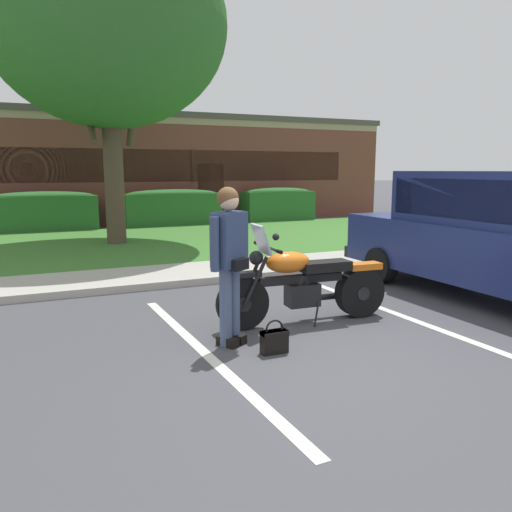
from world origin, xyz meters
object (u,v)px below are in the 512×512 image
at_px(hedge_center_right, 278,204).
at_px(handbag, 274,340).
at_px(motorcycle, 310,284).
at_px(brick_building, 60,168).
at_px(rider_person, 230,255).
at_px(shade_tree, 107,24).
at_px(hedge_center_left, 172,207).
at_px(hedge_left, 45,211).
at_px(parked_suv_adjacent, 498,234).

bearing_deg(hedge_center_right, handbag, -116.83).
relative_size(motorcycle, brick_building, 0.09).
distance_m(motorcycle, handbag, 1.24).
height_order(rider_person, shade_tree, shade_tree).
bearing_deg(shade_tree, motorcycle, -81.38).
bearing_deg(hedge_center_left, rider_person, -101.94).
xyz_separation_m(hedge_center_right, brick_building, (-7.14, 5.18, 1.29)).
bearing_deg(hedge_left, motorcycle, -76.56).
distance_m(motorcycle, shade_tree, 9.05).
distance_m(handbag, hedge_left, 12.25).
height_order(handbag, parked_suv_adjacent, parked_suv_adjacent).
height_order(hedge_left, hedge_center_left, same).
bearing_deg(hedge_center_left, hedge_center_right, 0.00).
distance_m(shade_tree, hedge_center_left, 6.38).
bearing_deg(hedge_center_left, parked_suv_adjacent, -80.74).
bearing_deg(hedge_center_right, rider_person, -118.91).
bearing_deg(brick_building, shade_tree, -85.23).
relative_size(handbag, brick_building, 0.01).
xyz_separation_m(motorcycle, parked_suv_adjacent, (3.12, -0.06, 0.47)).
xyz_separation_m(motorcycle, rider_person, (-1.19, -0.35, 0.50)).
relative_size(handbag, parked_suv_adjacent, 0.07).
xyz_separation_m(hedge_center_left, hedge_center_right, (3.97, 0.00, -0.00)).
distance_m(hedge_left, brick_building, 5.40).
height_order(shade_tree, hedge_center_right, shade_tree).
xyz_separation_m(rider_person, shade_tree, (0.04, 7.96, 4.26)).
bearing_deg(hedge_center_right, brick_building, 144.03).
distance_m(handbag, hedge_center_right, 13.57).
distance_m(parked_suv_adjacent, brick_building, 17.32).
bearing_deg(motorcycle, hedge_center_right, 65.12).
bearing_deg(handbag, motorcycle, 42.23).
distance_m(handbag, shade_tree, 9.84).
bearing_deg(hedge_center_right, shade_tree, -149.98).
distance_m(shade_tree, hedge_left, 6.10).
height_order(shade_tree, brick_building, shade_tree).
xyz_separation_m(rider_person, parked_suv_adjacent, (4.32, 0.29, -0.04)).
xyz_separation_m(parked_suv_adjacent, shade_tree, (-4.28, 7.67, 4.29)).
height_order(motorcycle, handbag, motorcycle).
relative_size(shade_tree, hedge_center_left, 2.38).
distance_m(handbag, parked_suv_adjacent, 4.15).
height_order(rider_person, parked_suv_adjacent, parked_suv_adjacent).
bearing_deg(shade_tree, hedge_left, 112.74).
distance_m(rider_person, hedge_center_right, 13.32).
distance_m(parked_suv_adjacent, hedge_center_left, 11.52).
bearing_deg(parked_suv_adjacent, hedge_center_right, 79.44).
bearing_deg(hedge_center_left, hedge_left, 180.00).
relative_size(motorcycle, hedge_center_right, 0.85).
distance_m(rider_person, hedge_left, 11.76).
bearing_deg(rider_person, handbag, -54.60).
distance_m(rider_person, handbag, 1.01).
xyz_separation_m(motorcycle, hedge_center_left, (1.27, 11.31, 0.16)).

